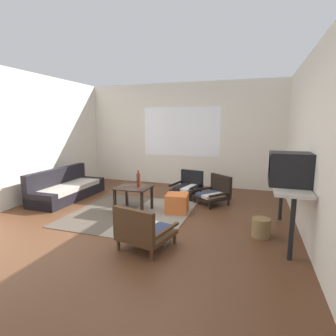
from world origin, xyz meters
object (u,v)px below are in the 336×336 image
clay_vase (286,171)px  wicker_basket (261,228)px  armchair_corner (215,192)px  console_shelf (287,188)px  couch (66,189)px  armchair_by_window (188,185)px  glass_bottle (138,180)px  coffee_table (134,192)px  crt_television (291,169)px  armchair_striped_foreground (143,230)px  ottoman_orange (177,203)px

clay_vase → wicker_basket: 0.96m
armchair_corner → wicker_basket: 1.69m
clay_vase → console_shelf: bearing=-90.0°
couch → armchair_by_window: couch is taller
glass_bottle → wicker_basket: bearing=-12.2°
armchair_by_window → glass_bottle: glass_bottle is taller
console_shelf → glass_bottle: 2.53m
couch → coffee_table: couch is taller
armchair_by_window → glass_bottle: (-0.62, -1.34, 0.36)m
couch → coffee_table: 1.85m
coffee_table → wicker_basket: bearing=-11.2°
clay_vase → wicker_basket: (-0.33, -0.42, -0.80)m
armchair_by_window → glass_bottle: bearing=-114.8°
console_shelf → wicker_basket: console_shelf is taller
crt_television → clay_vase: crt_television is taller
couch → armchair_striped_foreground: size_ratio=2.38×
coffee_table → armchair_striped_foreground: bearing=-60.0°
glass_bottle → coffee_table: bearing=-166.7°
armchair_by_window → armchair_striped_foreground: 2.72m
coffee_table → armchair_by_window: size_ratio=0.83×
coffee_table → clay_vase: (2.60, -0.04, 0.55)m
coffee_table → clay_vase: clay_vase is taller
armchair_by_window → crt_television: bearing=-45.7°
clay_vase → glass_bottle: 2.52m
coffee_table → armchair_by_window: (0.71, 1.36, -0.13)m
ottoman_orange → wicker_basket: size_ratio=1.44×
crt_television → clay_vase: (0.00, 0.53, -0.11)m
crt_television → wicker_basket: bearing=160.4°
ottoman_orange → wicker_basket: 1.62m
armchair_by_window → armchair_corner: (0.66, -0.38, -0.01)m
coffee_table → clay_vase: bearing=-0.8°
couch → armchair_striped_foreground: couch is taller
wicker_basket → coffee_table: bearing=168.8°
coffee_table → console_shelf: console_shelf is taller
crt_television → wicker_basket: size_ratio=1.97×
armchair_by_window → console_shelf: 2.57m
couch → ottoman_orange: (2.61, -0.14, -0.03)m
armchair_by_window → armchair_corner: 0.76m
ottoman_orange → coffee_table: bearing=-165.7°
armchair_striped_foreground → console_shelf: bearing=29.6°
couch → clay_vase: clay_vase is taller
console_shelf → crt_television: 0.40m
crt_television → armchair_striped_foreground: bearing=-156.5°
armchair_corner → armchair_striped_foreground: bearing=-104.3°
coffee_table → armchair_striped_foreground: 1.57m
glass_bottle → wicker_basket: (2.18, -0.47, -0.47)m
crt_television → glass_bottle: crt_television is taller
coffee_table → wicker_basket: coffee_table is taller
ottoman_orange → clay_vase: clay_vase is taller
coffee_table → ottoman_orange: bearing=14.3°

